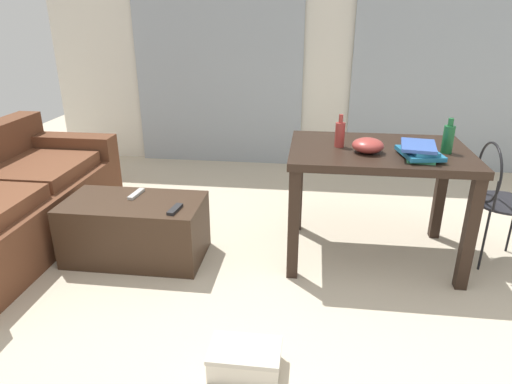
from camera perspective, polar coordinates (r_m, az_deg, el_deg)
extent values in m
plane|color=beige|center=(3.21, 8.62, -8.33)|extent=(8.46, 8.46, 0.00)
cube|color=silver|center=(4.95, 9.19, 18.15)|extent=(6.03, 0.10, 2.60)
cube|color=#99A3AD|center=(4.99, -4.85, 15.95)|extent=(1.81, 0.03, 2.18)
cube|color=#99A3AD|center=(5.05, 22.70, 14.47)|extent=(1.81, 0.03, 2.18)
cube|color=brown|center=(3.74, -28.78, -2.99)|extent=(0.89, 1.96, 0.40)
cube|color=brown|center=(4.33, -23.02, 5.42)|extent=(0.88, 0.20, 0.20)
cube|color=brown|center=(3.92, -25.69, 2.64)|extent=(0.65, 0.74, 0.10)
cube|color=#382619|center=(3.22, -15.01, -4.56)|extent=(0.93, 0.50, 0.42)
cube|color=black|center=(3.03, 15.31, 4.90)|extent=(1.15, 0.79, 0.05)
cube|color=black|center=(2.82, 4.79, -4.21)|extent=(0.07, 0.07, 0.73)
cube|color=black|center=(2.98, 25.40, -4.95)|extent=(0.07, 0.07, 0.73)
cube|color=black|center=(3.46, 5.36, 0.83)|extent=(0.07, 0.07, 0.73)
cube|color=black|center=(3.58, 22.30, 0.01)|extent=(0.07, 0.07, 0.73)
cylinder|color=black|center=(3.39, 29.02, -1.18)|extent=(0.40, 0.40, 0.02)
cylinder|color=black|center=(3.64, 29.66, -3.59)|extent=(0.02, 0.02, 0.43)
cylinder|color=black|center=(3.30, 26.91, -5.56)|extent=(0.02, 0.02, 0.43)
cylinder|color=black|center=(3.54, 25.49, -3.50)|extent=(0.02, 0.02, 0.43)
torus|color=black|center=(3.27, 27.41, 2.25)|extent=(0.02, 0.40, 0.40)
cylinder|color=black|center=(3.15, 28.10, -0.51)|extent=(0.02, 0.02, 0.20)
cylinder|color=black|center=(3.45, 26.21, 1.65)|extent=(0.02, 0.02, 0.20)
cylinder|color=#195B2D|center=(3.04, 23.15, 6.14)|extent=(0.07, 0.07, 0.17)
cylinder|color=#195B2D|center=(3.02, 23.46, 8.13)|extent=(0.03, 0.03, 0.05)
cylinder|color=#99332D|center=(2.99, 10.57, 7.13)|extent=(0.06, 0.06, 0.16)
cylinder|color=#99332D|center=(2.96, 10.71, 9.12)|extent=(0.03, 0.03, 0.05)
ellipsoid|color=#9E3833|center=(2.91, 13.98, 5.75)|extent=(0.20, 0.20, 0.09)
cube|color=#2D7F56|center=(2.90, 19.96, 4.25)|extent=(0.18, 0.28, 0.02)
cube|color=#1E668C|center=(2.89, 20.03, 4.64)|extent=(0.26, 0.32, 0.03)
cube|color=#1E668C|center=(2.89, 20.09, 5.11)|extent=(0.18, 0.29, 0.02)
cube|color=#33519E|center=(2.88, 19.88, 5.53)|extent=(0.24, 0.31, 0.02)
cube|color=#232326|center=(2.92, -10.23, -2.16)|extent=(0.06, 0.16, 0.02)
cube|color=#B7B7B2|center=(3.22, -14.94, -0.23)|extent=(0.06, 0.18, 0.02)
cube|color=beige|center=(2.30, -1.40, -20.61)|extent=(0.33, 0.21, 0.10)
cube|color=beige|center=(2.25, -1.42, -19.41)|extent=(0.34, 0.22, 0.02)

